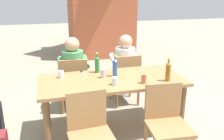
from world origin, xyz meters
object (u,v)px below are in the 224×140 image
Objects in this scene: person_in_plaid_shirt at (124,65)px; bottle_green at (97,64)px; chair_near_right at (166,119)px; cup_steel at (103,73)px; chair_near_left at (90,130)px; chair_far_left at (74,81)px; cup_terracotta at (144,79)px; person_in_white_shirt at (73,69)px; table_knife at (83,73)px; bottle_blue at (115,67)px; chair_far_right at (126,77)px; brick_kiosk at (100,2)px; dining_table at (112,85)px; bottle_amber at (168,71)px; cup_white at (61,74)px; cup_glass at (115,81)px.

person_in_plaid_shirt reaches higher than bottle_green.
chair_near_right is 1.01m from cup_steel.
chair_near_left is at bearing -105.80° from bottle_green.
chair_far_left is at bearing 120.38° from chair_near_right.
cup_terracotta is at bearing 31.86° from chair_near_left.
chair_near_right is 1.78m from person_in_white_shirt.
chair_near_right reaches higher than cup_terracotta.
bottle_green is at bearing -4.93° from table_knife.
chair_far_left is 0.89m from bottle_blue.
cup_steel is at bearing -128.93° from chair_far_right.
brick_kiosk is at bearing 76.77° from chair_near_left.
chair_near_right is at bearing -54.16° from table_knife.
dining_table is at bearing -120.25° from chair_far_right.
bottle_amber is at bearing 63.59° from chair_near_right.
cup_white is (-0.21, -0.51, 0.30)m from chair_far_left.
chair_far_left is 1.51m from bottle_amber.
bottle_green is (-0.56, 1.04, 0.38)m from chair_near_right.
bottle_green is at bearing -61.29° from person_in_white_shirt.
chair_near_left is 3.06× the size of bottle_green.
cup_white is (-0.53, 0.14, -0.01)m from cup_steel.
bottle_blue is 1.22× the size of table_knife.
chair_far_left and chair_near_left have the same top height.
chair_far_left is 3.61× the size of table_knife.
chair_near_left is (-0.85, 0.00, 0.00)m from chair_near_right.
cup_white is at bearing 154.15° from cup_terracotta.
chair_far_right is at bearing 59.75° from dining_table.
cup_glass is (0.08, -0.29, -0.01)m from cup_steel.
chair_near_right is at bearing -61.72° from bottle_green.
cup_terracotta is 1.22× the size of cup_glass.
table_knife is at bearing 85.14° from chair_near_left.
chair_near_right reaches higher than table_knife.
table_knife is (0.08, -0.51, 0.10)m from person_in_white_shirt.
bottle_amber is (0.24, -0.98, 0.39)m from chair_far_right.
person_in_plaid_shirt is 4.14× the size of bottle_green.
cup_steel is 1.20× the size of cup_glass.
dining_table is 0.24m from bottle_blue.
cup_terracotta is (-0.09, -0.98, 0.32)m from chair_far_right.
chair_far_left is 9.07× the size of cup_glass.
cup_white is (-1.29, 0.47, -0.08)m from bottle_amber.
chair_far_left is 1.68m from chair_near_right.
person_in_plaid_shirt is 0.86m from bottle_blue.
bottle_green reaches higher than chair_near_right.
cup_terracotta is 0.48× the size of table_knife.
chair_far_right is at bearing 85.03° from cup_terracotta.
cup_steel is 0.48× the size of table_knife.
chair_far_left is (-0.43, 0.73, -0.17)m from dining_table.
person_in_plaid_shirt reaches higher than bottle_amber.
cup_terracotta is at bearing -94.97° from chair_far_right.
bottle_amber reaches higher than chair_far_left.
brick_kiosk is (1.21, 3.61, 0.86)m from person_in_white_shirt.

